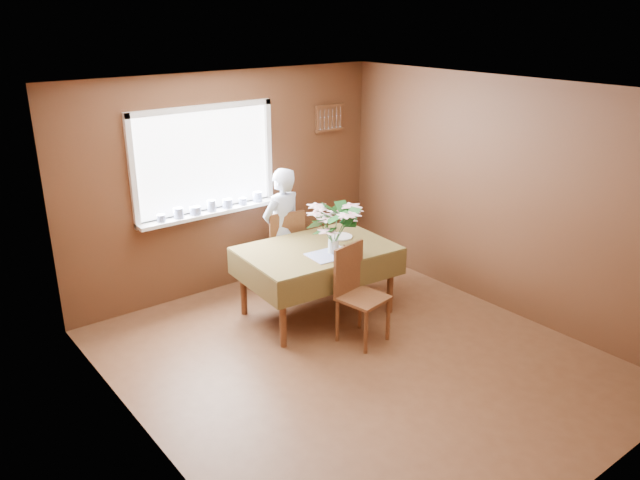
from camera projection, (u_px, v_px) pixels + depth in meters
floor at (356, 360)px, 5.90m from camera, size 4.50×4.50×0.00m
ceiling at (362, 91)px, 5.03m from camera, size 4.50×4.50×0.00m
wall_back at (229, 183)px, 7.13m from camera, size 4.00×0.00×4.00m
wall_front at (601, 335)px, 3.81m from camera, size 4.00×0.00×4.00m
wall_left at (141, 296)px, 4.32m from camera, size 0.00×4.50×4.50m
wall_right at (500, 196)px, 6.62m from camera, size 0.00×4.50×4.50m
window_assembly at (207, 180)px, 6.89m from camera, size 1.72×0.20×1.22m
spoon_rack at (330, 118)px, 7.73m from camera, size 0.44×0.05×0.33m
dining_table at (317, 256)px, 6.59m from camera, size 1.65×1.19×0.77m
chair_far at (285, 246)px, 7.25m from camera, size 0.52×0.52×0.97m
chair_near at (357, 290)px, 6.13m from camera, size 0.48×0.48×0.97m
seated_woman at (282, 231)px, 7.13m from camera, size 0.58×0.42×1.47m
flower_bouquet at (334, 224)px, 6.30m from camera, size 0.57×0.57×0.48m
side_plate at (340, 237)px, 6.85m from camera, size 0.35×0.35×0.01m
table_knife at (346, 249)px, 6.49m from camera, size 0.13×0.22×0.00m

